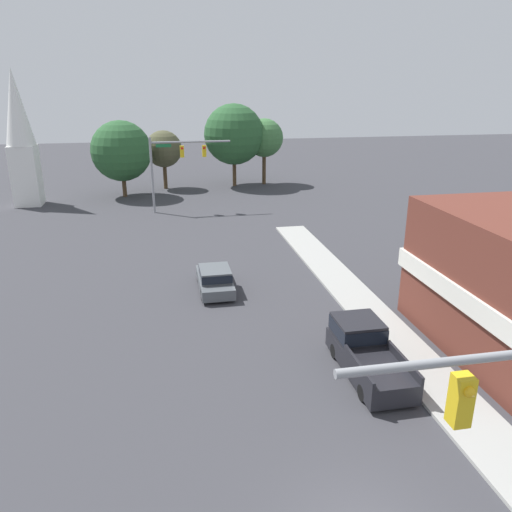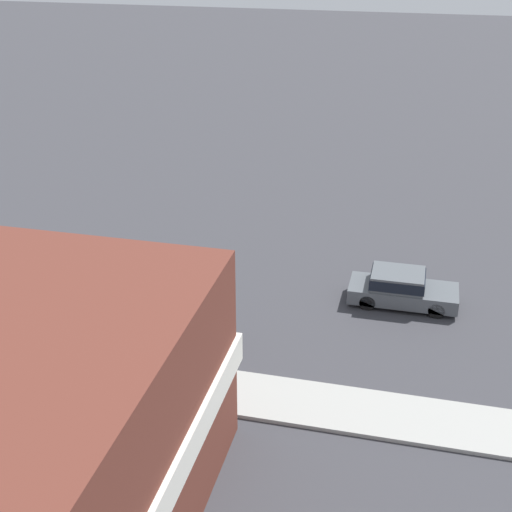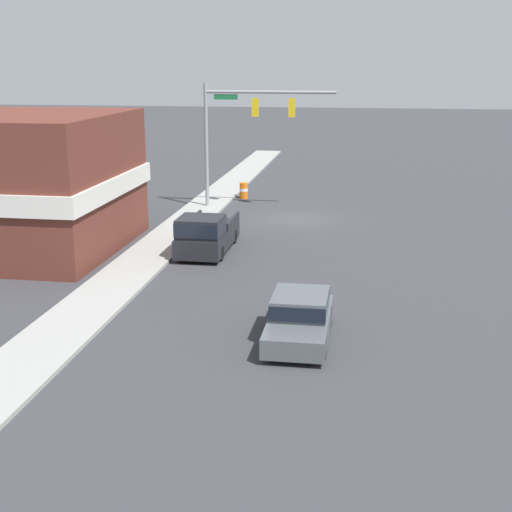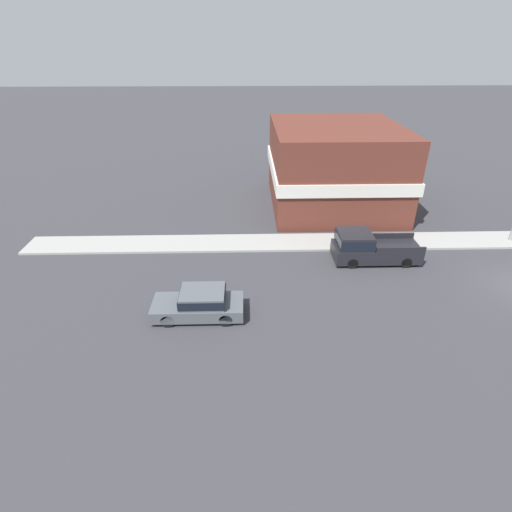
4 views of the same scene
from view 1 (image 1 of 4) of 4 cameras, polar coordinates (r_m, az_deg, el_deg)
far_signal_assembly at (r=47.58m, az=-9.11°, el=11.01°), size 7.46×0.49×7.02m
car_lead at (r=29.47m, az=-4.72°, el=-2.58°), size 1.89×4.47×1.45m
pickup_truck_parked at (r=22.05m, az=12.33°, el=-10.40°), size 2.04×5.21×1.90m
church_steeple at (r=54.48m, az=-25.35°, el=12.35°), size 2.74×2.74×13.11m
backdrop_tree_left_far at (r=55.46m, az=-15.14°, el=11.51°), size 6.32×6.32×8.03m
backdrop_tree_left_mid at (r=58.93m, az=-10.52°, el=11.92°), size 4.14×4.14×6.62m
backdrop_tree_center at (r=59.50m, az=-2.54°, el=13.71°), size 6.95×6.95×9.48m
backdrop_tree_right_mid at (r=60.66m, az=0.94°, el=13.33°), size 4.49×4.49×7.75m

